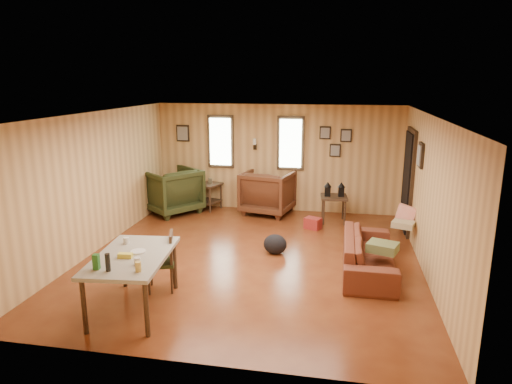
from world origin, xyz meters
TOP-DOWN VIEW (x-y plane):
  - room at (0.17, 0.27)m, footprint 5.54×6.04m
  - sofa at (1.90, -0.18)m, footprint 0.59×1.97m
  - recliner_brown at (-0.15, 2.68)m, footprint 1.22×1.17m
  - recliner_green at (-2.28, 2.32)m, footprint 1.45×1.47m
  - end_table at (-1.60, 2.75)m, footprint 0.74×0.71m
  - side_table at (1.31, 2.28)m, footprint 0.59×0.59m
  - cooler at (0.91, 1.75)m, footprint 0.38×0.33m
  - backpack at (0.36, 0.26)m, footprint 0.41×0.31m
  - sofa_pillows at (2.32, 0.29)m, footprint 0.97×1.86m
  - dining_table at (-1.17, -2.01)m, footprint 1.03×1.56m
  - dining_chair at (-0.98, -1.38)m, footprint 0.48×0.48m

SIDE VIEW (x-z plane):
  - cooler at x=0.91m, z-range 0.00..0.22m
  - backpack at x=0.36m, z-range 0.00..0.35m
  - sofa at x=1.90m, z-range 0.00..0.77m
  - end_table at x=-1.60m, z-range 0.04..0.79m
  - dining_chair at x=-0.98m, z-range 0.05..0.90m
  - sofa_pillows at x=2.32m, z-range 0.32..0.70m
  - recliner_brown at x=-0.15m, z-range 0.00..1.07m
  - recliner_green at x=-2.28m, z-range 0.00..1.11m
  - side_table at x=1.31m, z-range 0.16..1.02m
  - dining_table at x=-1.17m, z-range 0.20..1.17m
  - room at x=0.17m, z-range -0.02..2.43m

